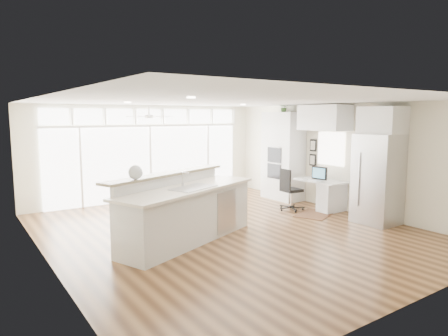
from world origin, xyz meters
TOP-DOWN VIEW (x-y plane):
  - floor at (0.00, 0.00)m, footprint 7.00×8.00m
  - ceiling at (0.00, 0.00)m, footprint 7.00×8.00m
  - wall_back at (0.00, 4.00)m, footprint 7.00×0.04m
  - wall_front at (0.00, -4.00)m, footprint 7.00×0.04m
  - wall_left at (-3.50, 0.00)m, footprint 0.04×8.00m
  - wall_right at (3.50, 0.00)m, footprint 0.04×8.00m
  - glass_wall at (0.00, 3.94)m, footprint 5.80×0.06m
  - transom_row at (0.00, 3.94)m, footprint 5.90×0.06m
  - desk_window at (3.46, 0.30)m, footprint 0.04×0.85m
  - ceiling_fan at (-0.50, 2.80)m, footprint 1.16×1.16m
  - recessed_lights at (0.00, 0.20)m, footprint 3.40×3.00m
  - oven_cabinet at (3.17, 1.80)m, footprint 0.64×1.20m
  - desk_nook at (3.13, 0.30)m, footprint 0.72×1.30m
  - upper_cabinets at (3.17, 0.30)m, footprint 0.64×1.30m
  - refrigerator at (3.11, -1.35)m, footprint 0.76×0.90m
  - fridge_cabinet at (3.17, -1.35)m, footprint 0.64×0.90m
  - framed_photos at (3.46, 0.92)m, footprint 0.06×0.22m
  - kitchen_island at (-1.02, -0.10)m, footprint 3.47×2.33m
  - rug at (2.53, -0.05)m, footprint 1.19×1.04m
  - office_chair at (2.40, 0.63)m, footprint 0.59×0.55m
  - fishbowl at (-2.05, -0.08)m, footprint 0.31×0.31m
  - monitor at (3.05, 0.30)m, footprint 0.13×0.45m
  - keyboard at (2.88, 0.30)m, footprint 0.16×0.35m
  - potted_plant at (3.17, 1.80)m, footprint 0.28×0.30m

SIDE VIEW (x-z plane):
  - floor at x=0.00m, z-range -0.02..0.00m
  - rug at x=2.53m, z-range 0.00..0.01m
  - desk_nook at x=3.13m, z-range 0.00..0.76m
  - office_chair at x=2.40m, z-range 0.00..1.06m
  - kitchen_island at x=-1.02m, z-range 0.00..1.29m
  - keyboard at x=2.88m, z-range 0.76..0.78m
  - monitor at x=3.05m, z-range 0.76..1.13m
  - refrigerator at x=3.11m, z-range 0.00..2.00m
  - glass_wall at x=0.00m, z-range 0.01..2.09m
  - oven_cabinet at x=3.17m, z-range 0.00..2.50m
  - wall_back at x=0.00m, z-range 0.00..2.70m
  - wall_front at x=0.00m, z-range 0.00..2.70m
  - wall_left at x=-3.50m, z-range 0.00..2.70m
  - wall_right at x=3.50m, z-range 0.00..2.70m
  - framed_photos at x=3.46m, z-range 1.00..1.80m
  - fishbowl at x=-2.05m, z-range 1.29..1.55m
  - desk_window at x=3.46m, z-range 1.12..1.98m
  - fridge_cabinet at x=3.17m, z-range 2.00..2.60m
  - upper_cabinets at x=3.17m, z-range 2.03..2.67m
  - transom_row at x=0.00m, z-range 2.18..2.58m
  - ceiling_fan at x=-0.50m, z-range 2.32..2.64m
  - potted_plant at x=3.17m, z-range 2.50..2.73m
  - recessed_lights at x=0.00m, z-range 2.67..2.69m
  - ceiling at x=0.00m, z-range 2.69..2.71m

